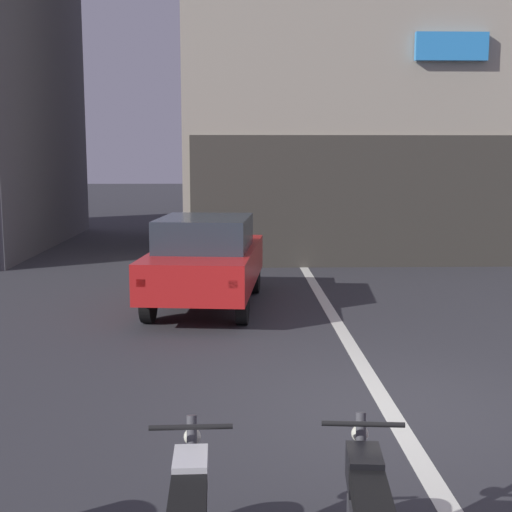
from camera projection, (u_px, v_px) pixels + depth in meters
The scene contains 4 objects.
ground_plane at pixel (390, 412), 7.36m from camera, with size 120.00×120.00×0.00m, color #333338.
lane_centre_line at pixel (322, 297), 13.29m from camera, with size 0.20×18.00×0.01m, color silver.
building_mid_block at pixel (350, 29), 20.28m from camera, with size 9.34×8.86×12.87m.
car_red_crossing_near at pixel (206, 258), 12.34m from camera, with size 2.17×4.26×1.64m.
Camera 1 is at (-1.64, -7.00, 2.72)m, focal length 48.21 mm.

